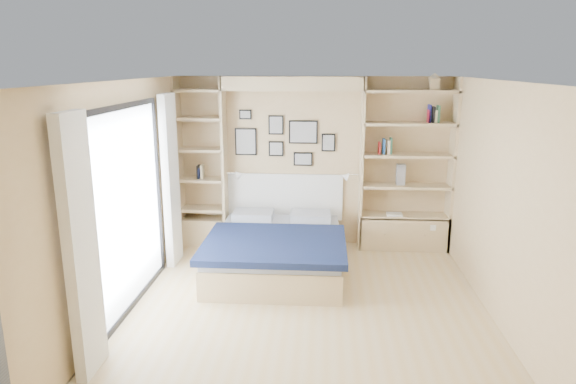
{
  "coord_description": "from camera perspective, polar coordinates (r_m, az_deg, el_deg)",
  "views": [
    {
      "loc": [
        0.16,
        -5.26,
        2.66
      ],
      "look_at": [
        -0.28,
        0.9,
        1.12
      ],
      "focal_mm": 32.0,
      "sensor_mm": 36.0,
      "label": 1
    }
  ],
  "objects": [
    {
      "name": "photo_gallery",
      "position": [
        7.58,
        -0.59,
        5.98
      ],
      "size": [
        1.48,
        0.02,
        0.82
      ],
      "color": "black",
      "rests_on": "ground"
    },
    {
      "name": "bed",
      "position": [
        6.84,
        -1.2,
        -6.39
      ],
      "size": [
        1.77,
        2.21,
        1.07
      ],
      "color": "tan",
      "rests_on": "ground"
    },
    {
      "name": "deck_chair",
      "position": [
        7.73,
        -23.89,
        -4.5
      ],
      "size": [
        0.57,
        0.83,
        0.77
      ],
      "rotation": [
        0.0,
        0.0,
        -0.15
      ],
      "color": "tan",
      "rests_on": "ground"
    },
    {
      "name": "reading_lamps",
      "position": [
        7.43,
        0.45,
        1.88
      ],
      "size": [
        1.92,
        0.12,
        0.15
      ],
      "color": "silver",
      "rests_on": "ground"
    },
    {
      "name": "ground",
      "position": [
        5.89,
        2.15,
        -12.85
      ],
      "size": [
        4.5,
        4.5,
        0.0
      ],
      "primitive_type": "plane",
      "color": "tan",
      "rests_on": "ground"
    },
    {
      "name": "shelf_decor",
      "position": [
        7.44,
        11.25,
        6.26
      ],
      "size": [
        3.46,
        0.23,
        2.03
      ],
      "color": "#A51E1E",
      "rests_on": "ground"
    },
    {
      "name": "room_shell",
      "position": [
        6.98,
        -0.5,
        0.88
      ],
      "size": [
        4.5,
        4.5,
        4.5
      ],
      "color": "tan",
      "rests_on": "ground"
    }
  ]
}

